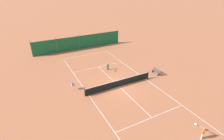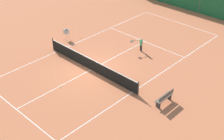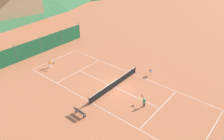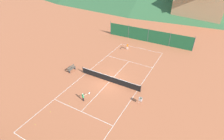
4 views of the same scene
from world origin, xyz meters
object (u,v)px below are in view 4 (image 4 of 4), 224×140
tennis_ball_near_corner (50,112)px  player_near_service (83,96)px  player_near_baseline (127,46)px  tennis_net (110,79)px  tennis_ball_service_box (70,104)px  tennis_ball_by_net_right (153,69)px  ball_hopper (140,100)px  courtside_bench (72,68)px  tennis_ball_by_net_left (119,71)px  tennis_ball_alley_left (109,129)px  tennis_ball_mid_court (35,124)px  tennis_ball_alley_right (131,107)px

tennis_ball_near_corner → player_near_service: bearing=56.7°
player_near_baseline → tennis_ball_near_corner: size_ratio=18.23×
tennis_net → tennis_ball_service_box: 6.40m
tennis_net → player_near_baseline: bearing=101.5°
player_near_baseline → tennis_ball_by_net_right: size_ratio=18.23×
ball_hopper → courtside_bench: 11.76m
tennis_ball_by_net_left → tennis_ball_service_box: size_ratio=1.00×
tennis_ball_service_box → tennis_ball_alley_left: (5.88, -0.93, 0.00)m
tennis_ball_mid_court → player_near_baseline: bearing=87.3°
player_near_baseline → tennis_ball_alley_right: player_near_baseline is taller
tennis_ball_by_net_left → tennis_ball_by_net_right: bearing=34.0°
player_near_baseline → tennis_ball_mid_court: player_near_baseline is taller
ball_hopper → courtside_bench: size_ratio=0.59×
tennis_ball_by_net_right → tennis_ball_by_net_left: bearing=-146.0°
tennis_ball_near_corner → courtside_bench: bearing=113.6°
tennis_ball_near_corner → ball_hopper: 10.31m
courtside_bench → tennis_ball_near_corner: bearing=-66.4°
tennis_ball_alley_left → tennis_ball_alley_right: bearing=80.7°
tennis_ball_mid_court → tennis_ball_alley_left: same height
tennis_ball_service_box → courtside_bench: bearing=128.0°
tennis_net → player_near_service: player_near_service is taller
tennis_net → tennis_ball_mid_court: (-3.07, -10.19, -0.47)m
tennis_ball_mid_court → ball_hopper: ball_hopper is taller
tennis_net → player_near_service: size_ratio=7.80×
tennis_ball_alley_right → ball_hopper: (0.73, 1.04, 0.63)m
tennis_ball_alley_right → tennis_ball_near_corner: 9.10m
tennis_ball_near_corner → tennis_ball_service_box: size_ratio=1.00×
player_near_service → tennis_ball_near_corner: 4.01m
tennis_ball_by_net_left → tennis_ball_alley_left: bearing=-68.0°
player_near_service → tennis_ball_by_net_right: size_ratio=17.83×
ball_hopper → courtside_bench: bearing=172.3°
player_near_service → tennis_ball_alley_left: size_ratio=17.83×
tennis_ball_alley_right → player_near_service: bearing=-162.1°
tennis_ball_alley_right → tennis_ball_service_box: (-6.52, -3.00, 0.00)m
player_near_baseline → tennis_ball_alley_right: 14.96m
player_near_service → tennis_ball_by_net_right: (5.12, 10.82, -0.66)m
tennis_ball_service_box → courtside_bench: 7.15m
tennis_ball_alley_right → tennis_ball_service_box: size_ratio=1.00×
tennis_ball_near_corner → tennis_ball_mid_court: same height
tennis_ball_mid_court → courtside_bench: bearing=108.6°
tennis_ball_alley_left → tennis_ball_near_corner: bearing=-170.8°
tennis_ball_by_net_right → tennis_net: bearing=-125.6°
tennis_ball_alley_right → tennis_ball_alley_left: 3.99m
tennis_ball_alley_left → tennis_ball_by_net_right: bearing=88.4°
tennis_ball_alley_right → tennis_ball_mid_court: bearing=-137.1°
tennis_ball_by_net_right → tennis_ball_mid_court: same height
tennis_ball_alley_left → ball_hopper: bearing=74.5°
tennis_ball_by_net_left → tennis_ball_alley_left: same height
tennis_ball_alley_left → tennis_net: bearing=119.3°
tennis_ball_alley_left → player_near_baseline: bearing=109.2°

